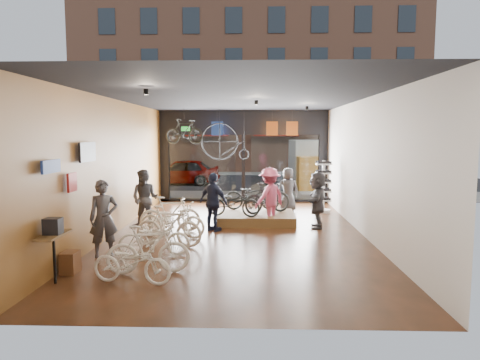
{
  "coord_description": "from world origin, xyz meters",
  "views": [
    {
      "loc": [
        0.44,
        -11.92,
        2.79
      ],
      "look_at": [
        0.01,
        1.4,
        1.39
      ],
      "focal_mm": 32.0,
      "sensor_mm": 36.0,
      "label": 1
    }
  ],
  "objects_px": {
    "hung_bike": "(184,131)",
    "street_car": "(181,172)",
    "display_bike_right": "(252,195)",
    "floor_bike_4": "(172,220)",
    "floor_bike_0": "(132,262)",
    "box_truck": "(313,164)",
    "floor_bike_2": "(154,238)",
    "display_bike_mid": "(268,198)",
    "customer_2": "(214,202)",
    "customer_1": "(145,199)",
    "floor_bike_5": "(170,214)",
    "customer_0": "(104,218)",
    "customer_4": "(288,190)",
    "customer_5": "(317,200)",
    "penny_farthing": "(227,143)",
    "customer_3": "(270,197)",
    "display_platform": "(256,218)",
    "floor_bike_1": "(148,249)",
    "floor_bike_3": "(169,226)",
    "display_bike_left": "(234,202)",
    "sunglasses_rack": "(323,187)"
  },
  "relations": [
    {
      "from": "floor_bike_3",
      "to": "floor_bike_4",
      "type": "relative_size",
      "value": 0.93
    },
    {
      "from": "floor_bike_5",
      "to": "customer_2",
      "type": "bearing_deg",
      "value": -91.76
    },
    {
      "from": "box_truck",
      "to": "customer_1",
      "type": "relative_size",
      "value": 3.63
    },
    {
      "from": "customer_2",
      "to": "customer_3",
      "type": "bearing_deg",
      "value": -116.05
    },
    {
      "from": "floor_bike_2",
      "to": "display_bike_left",
      "type": "bearing_deg",
      "value": -36.38
    },
    {
      "from": "floor_bike_1",
      "to": "customer_4",
      "type": "bearing_deg",
      "value": -35.28
    },
    {
      "from": "customer_4",
      "to": "floor_bike_1",
      "type": "bearing_deg",
      "value": 56.9
    },
    {
      "from": "display_bike_mid",
      "to": "customer_3",
      "type": "distance_m",
      "value": 0.39
    },
    {
      "from": "street_car",
      "to": "floor_bike_2",
      "type": "height_order",
      "value": "street_car"
    },
    {
      "from": "hung_bike",
      "to": "customer_3",
      "type": "bearing_deg",
      "value": -114.46
    },
    {
      "from": "box_truck",
      "to": "display_bike_left",
      "type": "relative_size",
      "value": 3.87
    },
    {
      "from": "street_car",
      "to": "customer_0",
      "type": "distance_m",
      "value": 14.4
    },
    {
      "from": "floor_bike_0",
      "to": "customer_2",
      "type": "height_order",
      "value": "customer_2"
    },
    {
      "from": "floor_bike_2",
      "to": "floor_bike_5",
      "type": "distance_m",
      "value": 2.48
    },
    {
      "from": "display_bike_mid",
      "to": "customer_4",
      "type": "relative_size",
      "value": 1.03
    },
    {
      "from": "customer_0",
      "to": "customer_5",
      "type": "height_order",
      "value": "customer_0"
    },
    {
      "from": "floor_bike_5",
      "to": "hung_bike",
      "type": "height_order",
      "value": "hung_bike"
    },
    {
      "from": "display_platform",
      "to": "street_car",
      "type": "bearing_deg",
      "value": 111.87
    },
    {
      "from": "street_car",
      "to": "floor_bike_5",
      "type": "xyz_separation_m",
      "value": [
        1.69,
        -11.86,
        -0.21
      ]
    },
    {
      "from": "street_car",
      "to": "floor_bike_2",
      "type": "relative_size",
      "value": 2.64
    },
    {
      "from": "customer_1",
      "to": "customer_0",
      "type": "bearing_deg",
      "value": -83.12
    },
    {
      "from": "customer_0",
      "to": "floor_bike_5",
      "type": "bearing_deg",
      "value": 44.57
    },
    {
      "from": "floor_bike_2",
      "to": "display_bike_mid",
      "type": "xyz_separation_m",
      "value": [
        2.74,
        3.93,
        0.37
      ]
    },
    {
      "from": "floor_bike_2",
      "to": "display_bike_right",
      "type": "height_order",
      "value": "display_bike_right"
    },
    {
      "from": "penny_farthing",
      "to": "sunglasses_rack",
      "type": "bearing_deg",
      "value": -15.31
    },
    {
      "from": "floor_bike_5",
      "to": "display_bike_mid",
      "type": "distance_m",
      "value": 3.21
    },
    {
      "from": "street_car",
      "to": "display_bike_left",
      "type": "relative_size",
      "value": 2.62
    },
    {
      "from": "customer_4",
      "to": "penny_farthing",
      "type": "bearing_deg",
      "value": -28.49
    },
    {
      "from": "hung_bike",
      "to": "street_car",
      "type": "bearing_deg",
      "value": 29.89
    },
    {
      "from": "customer_5",
      "to": "penny_farthing",
      "type": "xyz_separation_m",
      "value": [
        -2.93,
        3.59,
        1.65
      ]
    },
    {
      "from": "floor_bike_5",
      "to": "customer_0",
      "type": "distance_m",
      "value": 2.75
    },
    {
      "from": "floor_bike_2",
      "to": "hung_bike",
      "type": "relative_size",
      "value": 1.03
    },
    {
      "from": "floor_bike_0",
      "to": "hung_bike",
      "type": "bearing_deg",
      "value": 11.88
    },
    {
      "from": "penny_farthing",
      "to": "floor_bike_1",
      "type": "bearing_deg",
      "value": -97.81
    },
    {
      "from": "floor_bike_3",
      "to": "customer_3",
      "type": "height_order",
      "value": "customer_3"
    },
    {
      "from": "customer_0",
      "to": "customer_1",
      "type": "height_order",
      "value": "customer_0"
    },
    {
      "from": "box_truck",
      "to": "floor_bike_2",
      "type": "height_order",
      "value": "box_truck"
    },
    {
      "from": "customer_1",
      "to": "box_truck",
      "type": "bearing_deg",
      "value": 67.62
    },
    {
      "from": "display_bike_mid",
      "to": "customer_2",
      "type": "height_order",
      "value": "customer_2"
    },
    {
      "from": "customer_0",
      "to": "customer_3",
      "type": "height_order",
      "value": "customer_3"
    },
    {
      "from": "floor_bike_5",
      "to": "box_truck",
      "type": "bearing_deg",
      "value": -36.39
    },
    {
      "from": "street_car",
      "to": "customer_3",
      "type": "distance_m",
      "value": 11.72
    },
    {
      "from": "customer_1",
      "to": "customer_3",
      "type": "relative_size",
      "value": 0.98
    },
    {
      "from": "display_platform",
      "to": "customer_3",
      "type": "bearing_deg",
      "value": -41.71
    },
    {
      "from": "customer_5",
      "to": "penny_farthing",
      "type": "bearing_deg",
      "value": -131.55
    },
    {
      "from": "display_bike_right",
      "to": "floor_bike_4",
      "type": "bearing_deg",
      "value": 143.9
    },
    {
      "from": "floor_bike_4",
      "to": "customer_0",
      "type": "height_order",
      "value": "customer_0"
    },
    {
      "from": "display_bike_right",
      "to": "customer_2",
      "type": "relative_size",
      "value": 1.08
    },
    {
      "from": "street_car",
      "to": "floor_bike_1",
      "type": "bearing_deg",
      "value": 7.22
    },
    {
      "from": "floor_bike_2",
      "to": "customer_3",
      "type": "bearing_deg",
      "value": -48.01
    }
  ]
}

